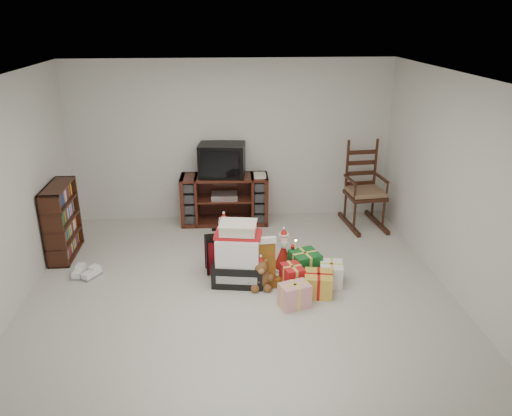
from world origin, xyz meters
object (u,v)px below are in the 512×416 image
(red_suitcase, at_px, (221,254))
(mrs_claus_figurine, at_px, (224,238))
(tv_stand, at_px, (225,199))
(sneaker_pair, at_px, (85,273))
(rocking_chair, at_px, (364,196))
(gift_cluster, at_px, (308,278))
(crt_television, at_px, (222,160))
(teddy_bear, at_px, (261,275))
(santa_figurine, at_px, (283,254))
(bookshelf, at_px, (62,222))
(gift_pile, at_px, (238,257))

(red_suitcase, height_order, mrs_claus_figurine, mrs_claus_figurine)
(tv_stand, bearing_deg, sneaker_pair, -135.78)
(mrs_claus_figurine, bearing_deg, sneaker_pair, -164.20)
(rocking_chair, bearing_deg, gift_cluster, -127.58)
(red_suitcase, height_order, crt_television, crt_television)
(teddy_bear, height_order, mrs_claus_figurine, mrs_claus_figurine)
(mrs_claus_figurine, bearing_deg, gift_cluster, -46.07)
(red_suitcase, bearing_deg, rocking_chair, 24.40)
(teddy_bear, height_order, santa_figurine, santa_figurine)
(bookshelf, xyz_separation_m, crt_television, (2.18, 1.00, 0.54))
(gift_cluster, bearing_deg, sneaker_pair, 169.35)
(bookshelf, distance_m, santa_figurine, 3.01)
(rocking_chair, distance_m, sneaker_pair, 4.22)
(teddy_bear, relative_size, gift_cluster, 0.40)
(santa_figurine, bearing_deg, tv_stand, 113.73)
(tv_stand, relative_size, crt_television, 1.84)
(gift_cluster, bearing_deg, bookshelf, 159.65)
(rocking_chair, bearing_deg, sneaker_pair, -165.84)
(sneaker_pair, distance_m, crt_television, 2.61)
(tv_stand, xyz_separation_m, teddy_bear, (0.39, -2.08, -0.22))
(sneaker_pair, xyz_separation_m, gift_cluster, (2.74, -0.52, 0.10))
(tv_stand, distance_m, santa_figurine, 1.79)
(bookshelf, distance_m, crt_television, 2.46)
(tv_stand, relative_size, santa_figurine, 2.34)
(bookshelf, xyz_separation_m, mrs_claus_figurine, (2.17, -0.15, -0.25))
(mrs_claus_figurine, bearing_deg, red_suitcase, -95.86)
(bookshelf, xyz_separation_m, sneaker_pair, (0.41, -0.65, -0.44))
(crt_television, bearing_deg, teddy_bear, -71.54)
(red_suitcase, height_order, santa_figurine, santa_figurine)
(mrs_claus_figurine, xyz_separation_m, crt_television, (0.01, 1.16, 0.78))
(rocking_chair, bearing_deg, bookshelf, -175.62)
(mrs_claus_figurine, height_order, sneaker_pair, mrs_claus_figurine)
(tv_stand, bearing_deg, bookshelf, -154.07)
(tv_stand, relative_size, sneaker_pair, 3.78)
(sneaker_pair, bearing_deg, crt_television, 59.69)
(rocking_chair, height_order, red_suitcase, rocking_chair)
(rocking_chair, height_order, gift_pile, rocking_chair)
(bookshelf, relative_size, gift_pile, 1.30)
(red_suitcase, xyz_separation_m, gift_cluster, (1.03, -0.54, -0.10))
(bookshelf, bearing_deg, crt_television, 24.74)
(bookshelf, height_order, gift_cluster, bookshelf)
(teddy_bear, distance_m, mrs_claus_figurine, 1.03)
(gift_cluster, xyz_separation_m, crt_television, (-0.97, 2.17, 0.88))
(bookshelf, distance_m, gift_cluster, 3.38)
(gift_cluster, bearing_deg, rocking_chair, 58.01)
(crt_television, bearing_deg, tv_stand, -32.68)
(rocking_chair, xyz_separation_m, crt_television, (-2.18, 0.24, 0.55))
(gift_pile, relative_size, teddy_bear, 2.03)
(red_suitcase, relative_size, gift_cluster, 0.59)
(crt_television, bearing_deg, mrs_claus_figurine, -82.90)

